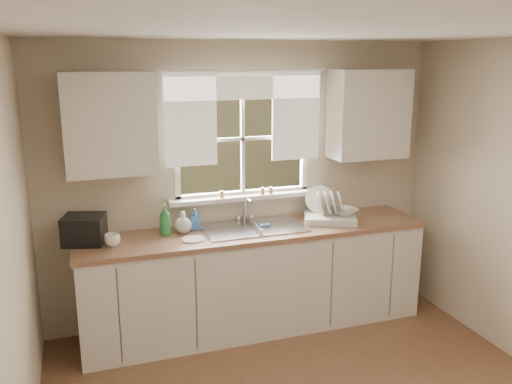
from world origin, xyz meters
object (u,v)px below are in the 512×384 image
object	(u,v)px
soap_bottle_a	(165,220)
black_appliance	(84,230)
dish_rack	(329,213)
cup	(112,240)

from	to	relation	value
soap_bottle_a	black_appliance	bearing A→B (deg)	-162.80
dish_rack	soap_bottle_a	bearing A→B (deg)	176.48
dish_rack	soap_bottle_a	xyz separation A→B (m)	(-1.47, 0.09, 0.06)
soap_bottle_a	dish_rack	bearing A→B (deg)	12.81
black_appliance	cup	bearing A→B (deg)	-18.07
cup	black_appliance	world-z (taller)	black_appliance
soap_bottle_a	cup	size ratio (longest dim) A/B	2.11
dish_rack	soap_bottle_a	distance (m)	1.48
black_appliance	soap_bottle_a	bearing A→B (deg)	16.51
dish_rack	soap_bottle_a	world-z (taller)	dish_rack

